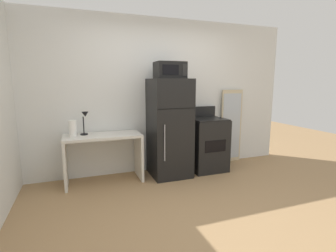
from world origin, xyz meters
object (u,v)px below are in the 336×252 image
object	(u,v)px
desk_lamp	(85,119)
oven_range	(207,144)
desk	(103,149)
refrigerator	(169,128)
paper_towel_roll	(73,128)
microwave	(170,70)
leaning_mirror	(231,126)

from	to	relation	value
desk_lamp	oven_range	distance (m)	2.09
desk	desk_lamp	bearing A→B (deg)	163.62
refrigerator	paper_towel_roll	bearing A→B (deg)	176.97
microwave	oven_range	world-z (taller)	microwave
desk_lamp	microwave	world-z (taller)	microwave
desk	desk_lamp	world-z (taller)	desk_lamp
desk_lamp	microwave	size ratio (longest dim) A/B	0.77
desk	microwave	distance (m)	1.61
oven_range	leaning_mirror	distance (m)	0.75
desk	desk_lamp	distance (m)	0.53
desk	oven_range	size ratio (longest dim) A/B	1.05
microwave	desk_lamp	bearing A→B (deg)	173.28
desk	leaning_mirror	xyz separation A→B (m)	(2.44, 0.22, 0.18)
paper_towel_roll	microwave	xyz separation A→B (m)	(1.49, -0.10, 0.85)
microwave	desk	bearing A→B (deg)	175.57
refrigerator	desk	bearing A→B (deg)	176.71
desk_lamp	desk	bearing A→B (deg)	-16.38
desk	leaning_mirror	bearing A→B (deg)	5.14
desk_lamp	paper_towel_roll	xyz separation A→B (m)	(-0.18, -0.05, -0.12)
paper_towel_roll	refrigerator	size ratio (longest dim) A/B	0.15
desk	microwave	size ratio (longest dim) A/B	2.50
refrigerator	leaning_mirror	world-z (taller)	refrigerator
desk	leaning_mirror	world-z (taller)	leaning_mirror
desk_lamp	leaning_mirror	bearing A→B (deg)	3.15
desk	leaning_mirror	distance (m)	2.46
desk	paper_towel_roll	bearing A→B (deg)	177.62
microwave	oven_range	distance (m)	1.45
desk_lamp	leaning_mirror	world-z (taller)	leaning_mirror
leaning_mirror	refrigerator	bearing A→B (deg)	-168.49
microwave	oven_range	bearing A→B (deg)	3.76
microwave	paper_towel_roll	bearing A→B (deg)	176.15
microwave	leaning_mirror	distance (m)	1.74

